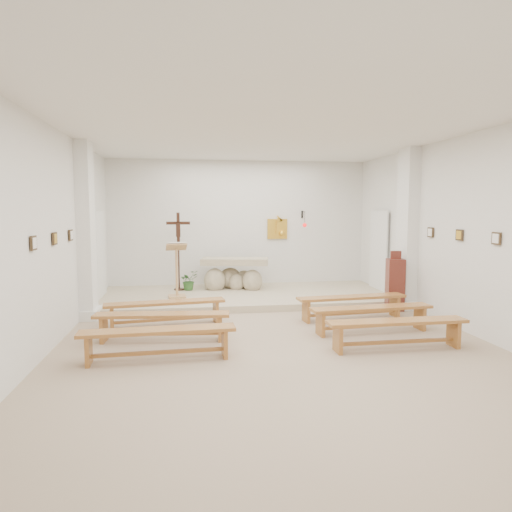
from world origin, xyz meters
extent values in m
cube|color=tan|center=(0.00, 0.00, 0.00)|extent=(7.00, 10.00, 0.00)
cube|color=silver|center=(-3.49, 0.00, 1.75)|extent=(0.02, 10.00, 3.50)
cube|color=silver|center=(3.49, 0.00, 1.75)|extent=(0.02, 10.00, 3.50)
cube|color=silver|center=(0.00, 4.99, 1.75)|extent=(7.00, 0.02, 3.50)
cube|color=silver|center=(0.00, 0.00, 3.49)|extent=(7.00, 10.00, 0.02)
cube|color=#BCAF90|center=(0.00, 3.50, 0.07)|extent=(6.98, 3.00, 0.15)
cube|color=white|center=(-3.37, 2.00, 1.75)|extent=(0.26, 0.55, 3.50)
cube|color=white|center=(3.37, 2.00, 1.75)|extent=(0.26, 0.55, 3.50)
cube|color=gold|center=(1.05, 4.96, 1.65)|extent=(0.55, 0.04, 0.55)
cube|color=black|center=(1.75, 4.97, 2.05)|extent=(0.04, 0.02, 0.20)
cylinder|color=black|center=(1.75, 4.82, 2.12)|extent=(0.02, 0.30, 0.02)
cylinder|color=black|center=(1.75, 4.67, 1.95)|extent=(0.01, 0.01, 0.34)
sphere|color=red|center=(1.75, 4.67, 1.76)|extent=(0.11, 0.11, 0.11)
cube|color=#3B2B1A|center=(-3.47, -0.80, 1.72)|extent=(0.03, 0.20, 0.20)
cube|color=#3B2B1A|center=(-3.47, 0.20, 1.72)|extent=(0.03, 0.20, 0.20)
cube|color=#3B2B1A|center=(-3.47, 1.20, 1.72)|extent=(0.03, 0.20, 0.20)
cube|color=#3B2B1A|center=(3.47, -0.80, 1.72)|extent=(0.03, 0.20, 0.20)
cube|color=#3B2B1A|center=(3.47, 0.20, 1.72)|extent=(0.03, 0.20, 0.20)
cube|color=#3B2B1A|center=(3.47, 1.20, 1.72)|extent=(0.03, 0.20, 0.20)
cube|color=silver|center=(-3.43, 2.70, 0.27)|extent=(0.10, 0.85, 0.52)
cube|color=silver|center=(3.43, 2.70, 0.27)|extent=(0.10, 0.85, 0.52)
ellipsoid|color=#C6B597|center=(-0.73, 4.11, 0.38)|extent=(0.55, 0.47, 0.62)
ellipsoid|color=#C6B597|center=(0.22, 3.96, 0.37)|extent=(0.51, 0.43, 0.58)
ellipsoid|color=#C6B597|center=(-0.32, 4.34, 0.40)|extent=(0.58, 0.50, 0.55)
ellipsoid|color=#C6B597|center=(0.04, 4.24, 0.35)|extent=(0.47, 0.40, 0.51)
ellipsoid|color=#C6B597|center=(-0.18, 4.10, 0.32)|extent=(0.40, 0.34, 0.47)
cube|color=#C6B597|center=(-0.21, 4.15, 0.86)|extent=(1.78, 0.96, 0.16)
cube|color=tan|center=(-1.66, 3.20, 0.17)|extent=(0.43, 0.43, 0.04)
cylinder|color=tan|center=(-1.66, 3.20, 0.71)|extent=(0.06, 0.06, 1.12)
cube|color=tan|center=(-1.66, 3.18, 1.32)|extent=(0.50, 0.38, 0.18)
cube|color=white|center=(-1.65, 3.13, 1.38)|extent=(0.43, 0.31, 0.14)
cylinder|color=#341B10|center=(-1.63, 4.19, 0.17)|extent=(0.26, 0.26, 0.03)
cylinder|color=#341B10|center=(-1.63, 4.19, 0.74)|extent=(0.04, 0.04, 1.18)
cube|color=#341B10|center=(-1.63, 4.19, 1.70)|extent=(0.08, 0.06, 0.80)
cube|color=#341B10|center=(-1.63, 4.19, 1.84)|extent=(0.59, 0.08, 0.08)
cube|color=#341B10|center=(-1.63, 4.16, 1.67)|extent=(0.11, 0.05, 0.34)
imported|color=#2B5B24|center=(-1.39, 4.13, 0.40)|extent=(0.59, 0.58, 0.50)
cube|color=maroon|center=(3.04, 1.82, 0.56)|extent=(0.40, 0.40, 1.12)
cube|color=maroon|center=(3.04, 1.82, 1.20)|extent=(0.23, 0.09, 0.18)
cube|color=#A26A2F|center=(-1.82, 1.16, 0.44)|extent=(2.25, 0.65, 0.05)
cube|color=#A26A2F|center=(-2.77, 1.03, 0.21)|extent=(0.10, 0.33, 0.42)
cube|color=#A26A2F|center=(-0.87, 1.29, 0.21)|extent=(0.10, 0.33, 0.42)
cube|color=#A26A2F|center=(-1.82, 1.16, 0.12)|extent=(1.86, 0.31, 0.05)
cube|color=#A26A2F|center=(1.82, 1.16, 0.44)|extent=(2.24, 0.57, 0.05)
cube|color=#A26A2F|center=(0.87, 1.06, 0.21)|extent=(0.09, 0.33, 0.42)
cube|color=#A26A2F|center=(2.78, 1.25, 0.21)|extent=(0.09, 0.33, 0.42)
cube|color=#A26A2F|center=(1.82, 1.16, 0.12)|extent=(1.86, 0.24, 0.05)
cube|color=#A26A2F|center=(-1.82, 0.15, 0.44)|extent=(2.24, 0.56, 0.05)
cube|color=#A26A2F|center=(-2.78, 0.25, 0.21)|extent=(0.09, 0.33, 0.42)
cube|color=#A26A2F|center=(-0.87, 0.06, 0.21)|extent=(0.09, 0.33, 0.42)
cube|color=#A26A2F|center=(-1.82, 0.15, 0.12)|extent=(1.86, 0.24, 0.05)
cube|color=#A26A2F|center=(1.82, 0.15, 0.44)|extent=(2.24, 0.52, 0.05)
cube|color=#A26A2F|center=(0.87, 0.08, 0.21)|extent=(0.08, 0.33, 0.42)
cube|color=#A26A2F|center=(2.78, 0.23, 0.21)|extent=(0.08, 0.33, 0.42)
cube|color=#A26A2F|center=(1.82, 0.15, 0.12)|extent=(1.87, 0.20, 0.05)
cube|color=#A26A2F|center=(-1.82, -0.85, 0.44)|extent=(2.23, 0.45, 0.05)
cube|color=#A26A2F|center=(-2.78, -0.89, 0.21)|extent=(0.07, 0.33, 0.42)
cube|color=#A26A2F|center=(-0.86, -0.81, 0.21)|extent=(0.07, 0.33, 0.42)
cube|color=#A26A2F|center=(-1.82, -0.85, 0.12)|extent=(1.87, 0.14, 0.05)
cube|color=#A26A2F|center=(1.82, -0.85, 0.44)|extent=(2.22, 0.37, 0.05)
cube|color=#A26A2F|center=(0.86, -0.86, 0.21)|extent=(0.06, 0.32, 0.42)
cube|color=#A26A2F|center=(2.78, -0.84, 0.21)|extent=(0.06, 0.32, 0.42)
cube|color=#A26A2F|center=(1.82, -0.85, 0.12)|extent=(1.87, 0.07, 0.05)
camera|label=1|loc=(-1.36, -7.39, 2.17)|focal=32.00mm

